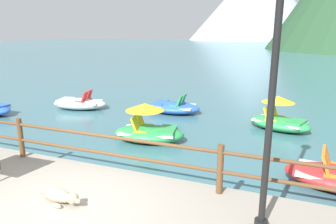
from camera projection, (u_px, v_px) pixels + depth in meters
ground_plane at (262, 58)px, 41.35m from camera, size 200.00×200.00×0.00m
dock_railing at (107, 147)px, 6.42m from camera, size 23.92×0.12×0.95m
lamp_post at (276, 44)px, 4.05m from camera, size 0.28×0.28×4.61m
dog_resting at (60, 196)px, 5.39m from camera, size 1.07×0.41×0.26m
pedal_boat_1 at (79, 103)px, 13.63m from camera, size 2.58×1.69×0.82m
pedal_boat_3 at (148, 129)px, 9.53m from camera, size 2.37×1.61×1.20m
pedal_boat_5 at (279, 119)px, 10.67m from camera, size 2.39×1.80×1.18m
pedal_boat_6 at (173, 107)px, 12.97m from camera, size 2.26×1.43×0.81m
distant_peak at (257, 1)px, 131.86m from camera, size 58.15×58.15×32.82m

